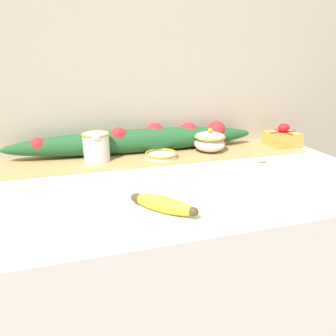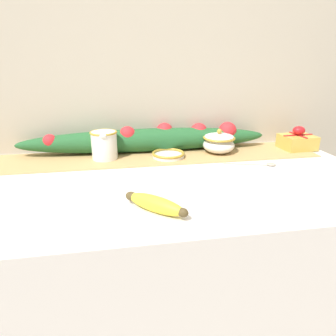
{
  "view_description": "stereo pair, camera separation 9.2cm",
  "coord_description": "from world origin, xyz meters",
  "px_view_note": "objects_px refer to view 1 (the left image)",
  "views": [
    {
      "loc": [
        -0.21,
        -0.87,
        1.3
      ],
      "look_at": [
        0.03,
        -0.04,
        0.98
      ],
      "focal_mm": 32.0,
      "sensor_mm": 36.0,
      "label": 1
    },
    {
      "loc": [
        -0.12,
        -0.89,
        1.3
      ],
      "look_at": [
        0.03,
        -0.04,
        0.98
      ],
      "focal_mm": 32.0,
      "sensor_mm": 36.0,
      "label": 2
    }
  ],
  "objects_px": {
    "cream_pitcher": "(96,146)",
    "gift_box": "(282,138)",
    "banana": "(163,204)",
    "sugar_bowl": "(210,141)",
    "small_dish": "(161,155)",
    "spoon": "(258,161)"
  },
  "relations": [
    {
      "from": "cream_pitcher",
      "to": "gift_box",
      "type": "bearing_deg",
      "value": -0.13
    },
    {
      "from": "cream_pitcher",
      "to": "banana",
      "type": "xyz_separation_m",
      "value": [
        0.14,
        -0.45,
        -0.04
      ]
    },
    {
      "from": "sugar_bowl",
      "to": "small_dish",
      "type": "xyz_separation_m",
      "value": [
        -0.21,
        -0.02,
        -0.03
      ]
    },
    {
      "from": "banana",
      "to": "gift_box",
      "type": "height_order",
      "value": "gift_box"
    },
    {
      "from": "small_dish",
      "to": "gift_box",
      "type": "xyz_separation_m",
      "value": [
        0.56,
        0.02,
        0.02
      ]
    },
    {
      "from": "small_dish",
      "to": "gift_box",
      "type": "relative_size",
      "value": 0.91
    },
    {
      "from": "spoon",
      "to": "cream_pitcher",
      "type": "bearing_deg",
      "value": -179.95
    },
    {
      "from": "banana",
      "to": "gift_box",
      "type": "xyz_separation_m",
      "value": [
        0.67,
        0.45,
        0.02
      ]
    },
    {
      "from": "cream_pitcher",
      "to": "gift_box",
      "type": "distance_m",
      "value": 0.81
    },
    {
      "from": "banana",
      "to": "spoon",
      "type": "height_order",
      "value": "banana"
    },
    {
      "from": "gift_box",
      "to": "cream_pitcher",
      "type": "bearing_deg",
      "value": 179.87
    },
    {
      "from": "cream_pitcher",
      "to": "banana",
      "type": "bearing_deg",
      "value": -73.47
    },
    {
      "from": "small_dish",
      "to": "banana",
      "type": "xyz_separation_m",
      "value": [
        -0.11,
        -0.43,
        0.01
      ]
    },
    {
      "from": "small_dish",
      "to": "gift_box",
      "type": "bearing_deg",
      "value": 2.31
    },
    {
      "from": "sugar_bowl",
      "to": "gift_box",
      "type": "bearing_deg",
      "value": -0.06
    },
    {
      "from": "small_dish",
      "to": "banana",
      "type": "distance_m",
      "value": 0.44
    },
    {
      "from": "small_dish",
      "to": "spoon",
      "type": "distance_m",
      "value": 0.37
    },
    {
      "from": "sugar_bowl",
      "to": "gift_box",
      "type": "relative_size",
      "value": 0.92
    },
    {
      "from": "banana",
      "to": "spoon",
      "type": "distance_m",
      "value": 0.52
    },
    {
      "from": "sugar_bowl",
      "to": "gift_box",
      "type": "distance_m",
      "value": 0.35
    },
    {
      "from": "sugar_bowl",
      "to": "banana",
      "type": "distance_m",
      "value": 0.56
    },
    {
      "from": "cream_pitcher",
      "to": "banana",
      "type": "distance_m",
      "value": 0.48
    }
  ]
}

